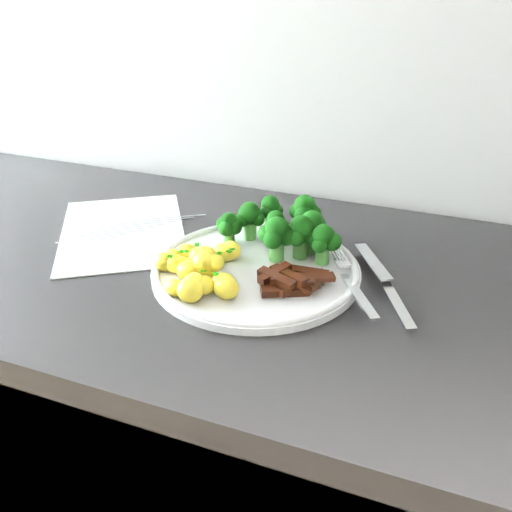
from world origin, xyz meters
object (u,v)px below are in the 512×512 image
object	(u,v)px
plate	(256,269)
fork	(353,284)
potatoes	(200,267)
beef_strips	(293,281)
recipe_paper	(123,231)
knife	(389,293)
broccoli	(287,226)
counter	(231,473)

from	to	relation	value
plate	fork	size ratio (longest dim) A/B	1.70
potatoes	beef_strips	xyz separation A→B (m)	(0.13, 0.02, -0.01)
recipe_paper	knife	distance (m)	0.46
broccoli	beef_strips	world-z (taller)	broccoli
plate	beef_strips	distance (m)	0.08
recipe_paper	potatoes	bearing A→B (deg)	-27.98
plate	potatoes	xyz separation A→B (m)	(-0.06, -0.06, 0.02)
counter	recipe_paper	size ratio (longest dim) A/B	6.92
recipe_paper	beef_strips	world-z (taller)	beef_strips
counter	beef_strips	xyz separation A→B (m)	(0.12, -0.04, 0.48)
counter	broccoli	xyz separation A→B (m)	(0.08, 0.06, 0.51)
recipe_paper	fork	distance (m)	0.42
recipe_paper	beef_strips	size ratio (longest dim) A/B	3.39
recipe_paper	beef_strips	bearing A→B (deg)	-14.35
fork	counter	bearing A→B (deg)	176.00
potatoes	fork	distance (m)	0.21
potatoes	beef_strips	world-z (taller)	potatoes
counter	recipe_paper	bearing A→B (deg)	167.43
potatoes	broccoli	bearing A→B (deg)	54.48
broccoli	counter	bearing A→B (deg)	-140.72
broccoli	knife	bearing A→B (deg)	-20.71
potatoes	fork	world-z (taller)	potatoes
beef_strips	fork	xyz separation A→B (m)	(0.08, 0.02, -0.00)
recipe_paper	plate	size ratio (longest dim) A/B	1.15
potatoes	knife	distance (m)	0.27
fork	knife	distance (m)	0.05
plate	counter	bearing A→B (deg)	175.03
broccoli	knife	world-z (taller)	broccoli
counter	potatoes	xyz separation A→B (m)	(-0.01, -0.06, 0.49)
recipe_paper	broccoli	distance (m)	0.30
counter	beef_strips	size ratio (longest dim) A/B	23.49
plate	broccoli	distance (m)	0.08
beef_strips	knife	bearing A→B (deg)	16.27
plate	beef_strips	xyz separation A→B (m)	(0.07, -0.03, 0.01)
counter	plate	world-z (taller)	plate
counter	fork	distance (m)	0.52
plate	beef_strips	bearing A→B (deg)	-26.09
recipe_paper	counter	bearing A→B (deg)	-12.57
recipe_paper	broccoli	world-z (taller)	broccoli
knife	recipe_paper	bearing A→B (deg)	174.04
fork	knife	size ratio (longest dim) A/B	0.89
potatoes	plate	bearing A→B (deg)	41.12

